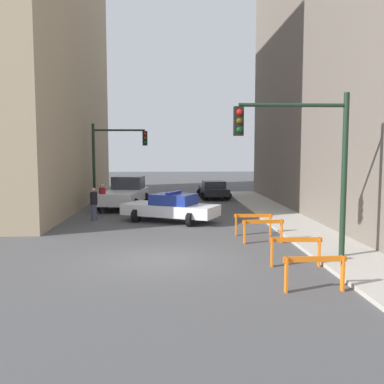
{
  "coord_description": "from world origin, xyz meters",
  "views": [
    {
      "loc": [
        0.38,
        -13.61,
        3.49
      ],
      "look_at": [
        1.46,
        7.74,
        1.45
      ],
      "focal_mm": 40.0,
      "sensor_mm": 36.0,
      "label": 1
    }
  ],
  "objects_px": {
    "barrier_front": "(315,268)",
    "barrier_mid": "(296,247)",
    "white_truck": "(126,193)",
    "traffic_light_far": "(111,153)",
    "pedestrian_corner": "(103,198)",
    "parked_car_near": "(214,189)",
    "traffic_light_near": "(309,150)",
    "police_car": "(171,207)",
    "pedestrian_crossing": "(94,204)",
    "barrier_back": "(263,227)",
    "barrier_corner": "(253,221)"
  },
  "relations": [
    {
      "from": "traffic_light_near",
      "to": "parked_car_near",
      "type": "bearing_deg",
      "value": 93.59
    },
    {
      "from": "traffic_light_near",
      "to": "traffic_light_far",
      "type": "bearing_deg",
      "value": 120.42
    },
    {
      "from": "parked_car_near",
      "to": "barrier_back",
      "type": "distance_m",
      "value": 15.72
    },
    {
      "from": "white_truck",
      "to": "barrier_back",
      "type": "distance_m",
      "value": 12.46
    },
    {
      "from": "pedestrian_corner",
      "to": "barrier_corner",
      "type": "xyz_separation_m",
      "value": [
        7.26,
        -6.73,
        -0.24
      ]
    },
    {
      "from": "traffic_light_far",
      "to": "pedestrian_crossing",
      "type": "relative_size",
      "value": 3.13
    },
    {
      "from": "barrier_back",
      "to": "barrier_corner",
      "type": "height_order",
      "value": "same"
    },
    {
      "from": "traffic_light_far",
      "to": "barrier_front",
      "type": "relative_size",
      "value": 3.25
    },
    {
      "from": "traffic_light_far",
      "to": "parked_car_near",
      "type": "distance_m",
      "value": 8.72
    },
    {
      "from": "barrier_front",
      "to": "police_car",
      "type": "bearing_deg",
      "value": 108.17
    },
    {
      "from": "police_car",
      "to": "pedestrian_crossing",
      "type": "relative_size",
      "value": 3.03
    },
    {
      "from": "white_truck",
      "to": "barrier_front",
      "type": "bearing_deg",
      "value": -61.61
    },
    {
      "from": "barrier_front",
      "to": "barrier_mid",
      "type": "xyz_separation_m",
      "value": [
        0.21,
        2.33,
        0.0
      ]
    },
    {
      "from": "traffic_light_far",
      "to": "barrier_mid",
      "type": "xyz_separation_m",
      "value": [
        7.46,
        -14.45,
        -2.78
      ]
    },
    {
      "from": "parked_car_near",
      "to": "pedestrian_crossing",
      "type": "relative_size",
      "value": 2.63
    },
    {
      "from": "parked_car_near",
      "to": "barrier_mid",
      "type": "distance_m",
      "value": 19.06
    },
    {
      "from": "police_car",
      "to": "barrier_front",
      "type": "height_order",
      "value": "police_car"
    },
    {
      "from": "parked_car_near",
      "to": "barrier_front",
      "type": "relative_size",
      "value": 2.72
    },
    {
      "from": "traffic_light_near",
      "to": "barrier_back",
      "type": "bearing_deg",
      "value": 108.16
    },
    {
      "from": "barrier_mid",
      "to": "barrier_corner",
      "type": "xyz_separation_m",
      "value": [
        -0.35,
        4.87,
        0.0
      ]
    },
    {
      "from": "police_car",
      "to": "parked_car_near",
      "type": "relative_size",
      "value": 1.15
    },
    {
      "from": "pedestrian_crossing",
      "to": "barrier_mid",
      "type": "height_order",
      "value": "pedestrian_crossing"
    },
    {
      "from": "traffic_light_far",
      "to": "pedestrian_crossing",
      "type": "xyz_separation_m",
      "value": [
        -0.19,
        -5.38,
        -2.54
      ]
    },
    {
      "from": "barrier_front",
      "to": "barrier_mid",
      "type": "bearing_deg",
      "value": 84.94
    },
    {
      "from": "pedestrian_crossing",
      "to": "barrier_front",
      "type": "distance_m",
      "value": 13.61
    },
    {
      "from": "barrier_mid",
      "to": "traffic_light_far",
      "type": "bearing_deg",
      "value": 117.3
    },
    {
      "from": "barrier_mid",
      "to": "police_car",
      "type": "bearing_deg",
      "value": 113.87
    },
    {
      "from": "traffic_light_near",
      "to": "white_truck",
      "type": "distance_m",
      "value": 15.32
    },
    {
      "from": "barrier_front",
      "to": "barrier_back",
      "type": "xyz_separation_m",
      "value": [
        -0.06,
        5.65,
        0.0
      ]
    },
    {
      "from": "barrier_front",
      "to": "traffic_light_near",
      "type": "bearing_deg",
      "value": 75.87
    },
    {
      "from": "white_truck",
      "to": "parked_car_near",
      "type": "distance_m",
      "value": 7.79
    },
    {
      "from": "white_truck",
      "to": "traffic_light_far",
      "type": "bearing_deg",
      "value": 164.37
    },
    {
      "from": "traffic_light_near",
      "to": "parked_car_near",
      "type": "height_order",
      "value": "traffic_light_near"
    },
    {
      "from": "parked_car_near",
      "to": "pedestrian_corner",
      "type": "distance_m",
      "value": 10.24
    },
    {
      "from": "traffic_light_near",
      "to": "barrier_front",
      "type": "bearing_deg",
      "value": -104.13
    },
    {
      "from": "traffic_light_near",
      "to": "police_car",
      "type": "height_order",
      "value": "traffic_light_near"
    },
    {
      "from": "parked_car_near",
      "to": "barrier_front",
      "type": "xyz_separation_m",
      "value": [
        0.37,
        -21.37,
        -0.06
      ]
    },
    {
      "from": "police_car",
      "to": "white_truck",
      "type": "relative_size",
      "value": 0.9
    },
    {
      "from": "parked_car_near",
      "to": "barrier_back",
      "type": "relative_size",
      "value": 2.72
    },
    {
      "from": "barrier_mid",
      "to": "barrier_back",
      "type": "height_order",
      "value": "same"
    },
    {
      "from": "pedestrian_corner",
      "to": "parked_car_near",
      "type": "bearing_deg",
      "value": -105.45
    },
    {
      "from": "traffic_light_near",
      "to": "white_truck",
      "type": "bearing_deg",
      "value": 118.23
    },
    {
      "from": "traffic_light_near",
      "to": "parked_car_near",
      "type": "xyz_separation_m",
      "value": [
        -1.15,
        18.28,
        -2.86
      ]
    },
    {
      "from": "police_car",
      "to": "parked_car_near",
      "type": "xyz_separation_m",
      "value": [
        3.18,
        10.57,
        -0.05
      ]
    },
    {
      "from": "traffic_light_near",
      "to": "traffic_light_far",
      "type": "xyz_separation_m",
      "value": [
        -8.03,
        13.68,
        -0.13
      ]
    },
    {
      "from": "traffic_light_near",
      "to": "pedestrian_crossing",
      "type": "xyz_separation_m",
      "value": [
        -8.22,
        8.3,
        -2.67
      ]
    },
    {
      "from": "police_car",
      "to": "traffic_light_near",
      "type": "bearing_deg",
      "value": -124.07
    },
    {
      "from": "pedestrian_corner",
      "to": "barrier_mid",
      "type": "distance_m",
      "value": 13.87
    },
    {
      "from": "police_car",
      "to": "barrier_back",
      "type": "height_order",
      "value": "police_car"
    },
    {
      "from": "white_truck",
      "to": "parked_car_near",
      "type": "relative_size",
      "value": 1.29
    }
  ]
}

